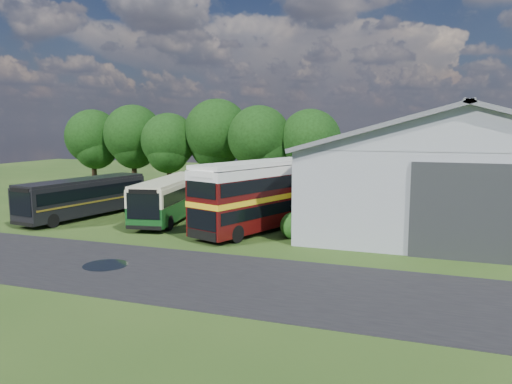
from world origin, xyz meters
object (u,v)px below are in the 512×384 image
at_px(storage_shed, 457,163).
at_px(bus_maroon_double, 259,196).
at_px(bus_green_single, 172,197).
at_px(bus_dark_single, 84,197).

distance_m(storage_shed, bus_maroon_double, 14.99).
height_order(storage_shed, bus_green_single, storage_shed).
height_order(bus_green_single, bus_dark_single, bus_green_single).
bearing_deg(storage_shed, bus_green_single, -160.43).
relative_size(bus_maroon_double, bus_dark_single, 1.00).
bearing_deg(bus_dark_single, bus_maroon_double, 9.58).
bearing_deg(bus_maroon_double, storage_shed, 54.67).
distance_m(bus_maroon_double, bus_dark_single, 13.87).
distance_m(bus_green_single, bus_dark_single, 6.74).
xyz_separation_m(bus_green_single, bus_dark_single, (-6.51, -1.75, -0.05)).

